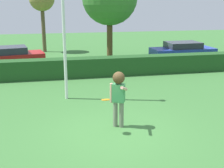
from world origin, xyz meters
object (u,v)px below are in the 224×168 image
Objects in this scene: lamppost at (63,7)px; person at (118,91)px; parked_car_blue at (183,50)px; parked_car_red at (8,56)px; frisbee at (106,100)px.

person is at bearing -66.21° from lamppost.
parked_car_red is at bearing 179.58° from parked_car_blue.
parked_car_blue is (8.15, 6.72, -2.98)m from lamppost.
parked_car_red is (-4.01, 10.46, -0.39)m from frisbee.
parked_car_red is at bearing 114.20° from lamppost.
lamppost reaches higher than parked_car_red.
person is 0.41× the size of parked_car_red.
parked_car_blue is (6.71, 9.98, -0.50)m from person.
parked_car_blue is at bearing -0.42° from parked_car_red.
parked_car_blue is (7.19, 10.38, -0.39)m from frisbee.
parked_car_red is at bearing 110.99° from frisbee.
person is 0.43× the size of parked_car_blue.
person is at bearing -65.93° from parked_car_red.
person is 4.34m from lamppost.
person is 11.03m from parked_car_red.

